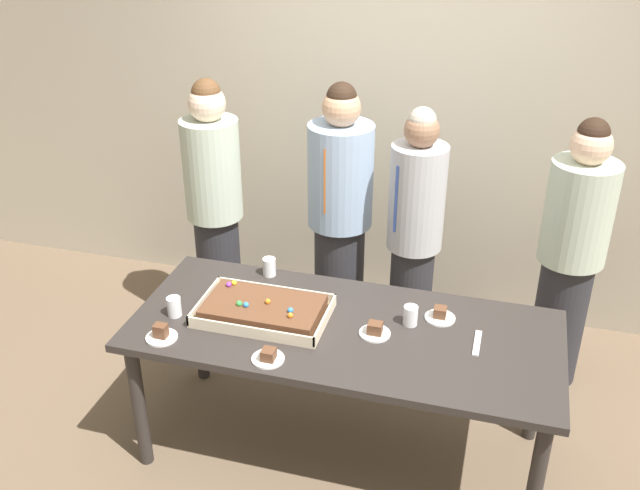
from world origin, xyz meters
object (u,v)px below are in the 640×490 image
plated_slice_far_left (268,357)px  plated_slice_far_right (161,334)px  drink_cup_nearest (174,307)px  drink_cup_far_end (269,267)px  person_serving_front (215,208)px  person_green_shirt_behind (414,239)px  sheet_cake (263,310)px  person_far_right_suit (571,254)px  party_table (344,341)px  plated_slice_near_right (440,315)px  drink_cup_middle (411,316)px  plated_slice_near_left (375,331)px  person_striped_tie_right (340,220)px  cake_server_utensil (477,343)px

plated_slice_far_left → plated_slice_far_right: (-0.54, 0.02, 0.00)m
drink_cup_nearest → drink_cup_far_end: 0.59m
plated_slice_far_right → person_serving_front: 1.25m
person_serving_front → person_green_shirt_behind: size_ratio=1.03×
drink_cup_nearest → drink_cup_far_end: size_ratio=1.00×
sheet_cake → person_far_right_suit: bearing=33.2°
party_table → sheet_cake: bearing=-178.3°
drink_cup_far_end → person_serving_front: person_serving_front is taller
plated_slice_near_right → drink_cup_nearest: drink_cup_nearest is taller
plated_slice_far_right → drink_cup_far_end: (0.29, 0.70, 0.03)m
sheet_cake → plated_slice_far_left: size_ratio=4.27×
plated_slice_far_left → person_serving_front: bearing=122.3°
sheet_cake → person_serving_front: (-0.64, 0.91, 0.06)m
person_green_shirt_behind → drink_cup_middle: bearing=42.6°
person_serving_front → person_far_right_suit: (2.11, 0.05, -0.04)m
plated_slice_near_right → plated_slice_far_right: 1.35m
person_green_shirt_behind → person_far_right_suit: person_green_shirt_behind is taller
plated_slice_near_left → drink_cup_far_end: (-0.67, 0.39, 0.03)m
plated_slice_far_left → drink_cup_far_end: 0.76m
plated_slice_near_right → party_table: bearing=-155.1°
plated_slice_far_left → person_striped_tie_right: bearing=89.7°
sheet_cake → plated_slice_far_left: sheet_cake is taller
sheet_cake → drink_cup_nearest: drink_cup_nearest is taller
drink_cup_middle → person_striped_tie_right: (-0.56, 0.81, 0.05)m
sheet_cake → person_far_right_suit: person_far_right_suit is taller
plated_slice_far_right → drink_cup_nearest: 0.20m
plated_slice_near_left → person_green_shirt_behind: size_ratio=0.09×
drink_cup_far_end → party_table: bearing=-36.2°
plated_slice_far_right → person_far_right_suit: size_ratio=0.09×
person_serving_front → person_green_shirt_behind: 1.25m
plated_slice_near_right → plated_slice_far_left: 0.89m
party_table → cake_server_utensil: 0.64m
plated_slice_near_right → person_striped_tie_right: bearing=133.9°
drink_cup_nearest → person_green_shirt_behind: size_ratio=0.06×
sheet_cake → person_far_right_suit: 1.75m
plated_slice_near_left → cake_server_utensil: 0.48m
drink_cup_far_end → drink_cup_middle: bearing=-17.8°
plated_slice_far_right → plated_slice_near_left: bearing=17.5°
plated_slice_near_right → drink_cup_far_end: size_ratio=1.50×
plated_slice_near_left → drink_cup_nearest: drink_cup_nearest is taller
drink_cup_middle → person_serving_front: bearing=149.9°
plated_slice_far_left → drink_cup_nearest: bearing=158.9°
drink_cup_middle → plated_slice_far_left: bearing=-141.1°
plated_slice_near_left → plated_slice_far_left: bearing=-142.2°
plated_slice_far_right → person_green_shirt_behind: person_green_shirt_behind is taller
sheet_cake → plated_slice_near_left: sheet_cake is taller
drink_cup_nearest → drink_cup_middle: bearing=11.9°
sheet_cake → drink_cup_nearest: bearing=-165.1°
plated_slice_near_left → plated_slice_near_right: (0.28, 0.22, -0.00)m
drink_cup_nearest → drink_cup_middle: size_ratio=1.00×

